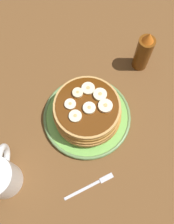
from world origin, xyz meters
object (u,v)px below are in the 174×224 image
Objects in this scene: banana_slice_1 at (75,116)px; syrup_bottle at (144,52)px; banana_slice_6 at (105,108)px; fork at (92,185)px; pancake_stack at (87,111)px; banana_slice_4 at (100,95)px; banana_slice_5 at (70,105)px; plate at (87,116)px; banana_slice_2 at (89,89)px; banana_slice_0 at (89,108)px; banana_slice_3 at (78,93)px.

banana_slice_1 is 27.08cm from syrup_bottle.
banana_slice_1 is at bearing 110.04° from banana_slice_6.
banana_slice_1 is 7.44cm from banana_slice_6.
pancake_stack is at bearing 7.66° from fork.
pancake_stack is 1.52× the size of fork.
fork is at bearing -172.34° from pancake_stack.
banana_slice_4 is 0.28× the size of fork.
banana_slice_6 is (-0.34, -8.45, 0.12)cm from banana_slice_5.
fork is at bearing 161.22° from syrup_bottle.
banana_slice_5 is at bearing 91.53° from plate.
banana_slice_5 is at bearing 136.58° from banana_slice_2.
banana_slice_0 reaches higher than banana_slice_1.
banana_slice_4 reaches higher than fork.
banana_slice_0 is 1.00× the size of banana_slice_1.
syrup_bottle is (35.55, -12.09, 6.01)cm from fork.
banana_slice_4 reaches higher than banana_slice_1.
banana_slice_2 is at bearing -21.06° from banana_slice_1.
banana_slice_2 is (5.25, 0.29, -0.04)cm from banana_slice_0.
banana_slice_0 and banana_slice_2 have the same top height.
banana_slice_5 is (-3.05, 7.05, -0.10)cm from banana_slice_4.
banana_slice_3 is 22.89cm from fork.
banana_slice_2 is 6.41cm from banana_slice_6.
banana_slice_1 is at bearing 158.94° from banana_slice_2.
banana_slice_1 is 3.23cm from banana_slice_5.
pancake_stack is (-0.09, -0.04, 3.94)cm from plate.
banana_slice_4 is at bearing -91.27° from banana_slice_3.
banana_slice_4 is at bearing -44.33° from pancake_stack.
banana_slice_0 is 3.87cm from banana_slice_1.
fork is (-22.13, -2.12, -8.33)cm from banana_slice_2.
plate reaches higher than fork.
plate is 8.88cm from banana_slice_4.
banana_slice_6 is at bearing -95.76° from plate.
banana_slice_6 is (-0.35, -4.36, 3.89)cm from pancake_stack.
fork is at bearing 178.33° from banana_slice_4.
pancake_stack is at bearing -141.51° from banana_slice_3.
banana_slice_1 is at bearing 136.71° from banana_slice_4.
syrup_bottle is (17.89, -14.49, 5.44)cm from plate.
banana_slice_2 is 0.28× the size of fork.
banana_slice_0 reaches higher than pancake_stack.
plate is 7.71× the size of banana_slice_0.
fork is at bearing -166.77° from banana_slice_3.
banana_slice_6 is 0.29× the size of fork.
banana_slice_0 is 4.91cm from banana_slice_3.
banana_slice_3 is (3.84, 3.05, 0.03)cm from banana_slice_0.
banana_slice_5 is at bearing 87.73° from banana_slice_6.
banana_slice_5 is 0.80× the size of banana_slice_6.
syrup_bottle is at bearing -48.85° from banana_slice_3.
pancake_stack is 6.44× the size of banana_slice_5.
fork is at bearing -174.53° from banana_slice_2.
banana_slice_5 is 0.24× the size of fork.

